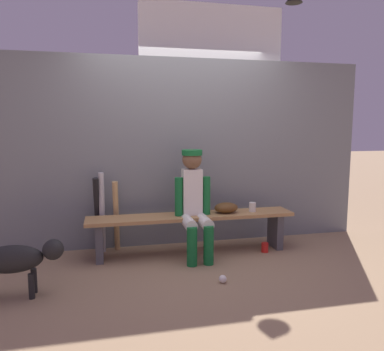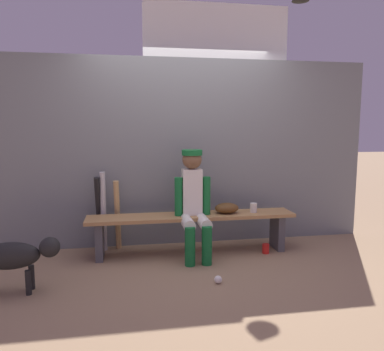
{
  "view_description": "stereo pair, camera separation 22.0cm",
  "coord_description": "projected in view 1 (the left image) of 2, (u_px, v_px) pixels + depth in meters",
  "views": [
    {
      "loc": [
        -0.92,
        -4.07,
        1.46
      ],
      "look_at": [
        0.0,
        0.0,
        0.91
      ],
      "focal_mm": 34.98,
      "sensor_mm": 36.0,
      "label": 1
    },
    {
      "loc": [
        -0.71,
        -4.11,
        1.46
      ],
      "look_at": [
        0.0,
        0.0,
        0.91
      ],
      "focal_mm": 34.98,
      "sensor_mm": 36.0,
      "label": 2
    }
  ],
  "objects": [
    {
      "name": "dugout_bench",
      "position": [
        192.0,
        223.0,
        4.28
      ],
      "size": [
        2.37,
        0.36,
        0.46
      ],
      "color": "#AD7F4C",
      "rests_on": "ground_plane"
    },
    {
      "name": "bat_aluminum_black",
      "position": [
        97.0,
        215.0,
        4.32
      ],
      "size": [
        0.08,
        0.27,
        0.89
      ],
      "primitive_type": "cylinder",
      "rotation": [
        0.23,
        0.0,
        -0.06
      ],
      "color": "black",
      "rests_on": "ground_plane"
    },
    {
      "name": "cup_on_ground",
      "position": [
        265.0,
        247.0,
        4.36
      ],
      "size": [
        0.08,
        0.08,
        0.11
      ],
      "primitive_type": "cylinder",
      "color": "red",
      "rests_on": "ground_plane"
    },
    {
      "name": "bat_aluminum_silver",
      "position": [
        102.0,
        213.0,
        4.29
      ],
      "size": [
        0.07,
        0.13,
        0.94
      ],
      "primitive_type": "cylinder",
      "rotation": [
        0.07,
        0.0,
        0.02
      ],
      "color": "#B7B7BC",
      "rests_on": "ground_plane"
    },
    {
      "name": "ground_plane",
      "position": [
        192.0,
        253.0,
        4.33
      ],
      "size": [
        30.0,
        30.0,
        0.0
      ],
      "primitive_type": "plane",
      "color": "#937556"
    },
    {
      "name": "cup_on_bench",
      "position": [
        252.0,
        207.0,
        4.4
      ],
      "size": [
        0.08,
        0.08,
        0.11
      ],
      "primitive_type": "cylinder",
      "color": "silver",
      "rests_on": "dugout_bench"
    },
    {
      "name": "baseball",
      "position": [
        223.0,
        279.0,
        3.5
      ],
      "size": [
        0.07,
        0.07,
        0.07
      ],
      "primitive_type": "sphere",
      "color": "white",
      "rests_on": "ground_plane"
    },
    {
      "name": "scoreboard",
      "position": [
        217.0,
        61.0,
        5.2
      ],
      "size": [
        2.29,
        0.27,
        3.35
      ],
      "color": "#3F3F42",
      "rests_on": "ground_plane"
    },
    {
      "name": "bat_wood_tan",
      "position": [
        116.0,
        216.0,
        4.35
      ],
      "size": [
        0.08,
        0.18,
        0.84
      ],
      "primitive_type": "cylinder",
      "rotation": [
        0.13,
        0.0,
        -0.12
      ],
      "color": "tan",
      "rests_on": "ground_plane"
    },
    {
      "name": "player_seated",
      "position": [
        194.0,
        200.0,
        4.14
      ],
      "size": [
        0.41,
        0.55,
        1.2
      ],
      "color": "silver",
      "rests_on": "ground_plane"
    },
    {
      "name": "baseball_glove",
      "position": [
        226.0,
        208.0,
        4.35
      ],
      "size": [
        0.28,
        0.2,
        0.12
      ],
      "primitive_type": "ellipsoid",
      "color": "#593819",
      "rests_on": "dugout_bench"
    },
    {
      "name": "chainlink_fence",
      "position": [
        184.0,
        153.0,
        4.58
      ],
      "size": [
        4.62,
        0.03,
        2.27
      ],
      "primitive_type": "cube",
      "color": "slate",
      "rests_on": "ground_plane"
    },
    {
      "name": "dog",
      "position": [
        18.0,
        259.0,
        3.18
      ],
      "size": [
        0.84,
        0.2,
        0.49
      ],
      "color": "black",
      "rests_on": "ground_plane"
    }
  ]
}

